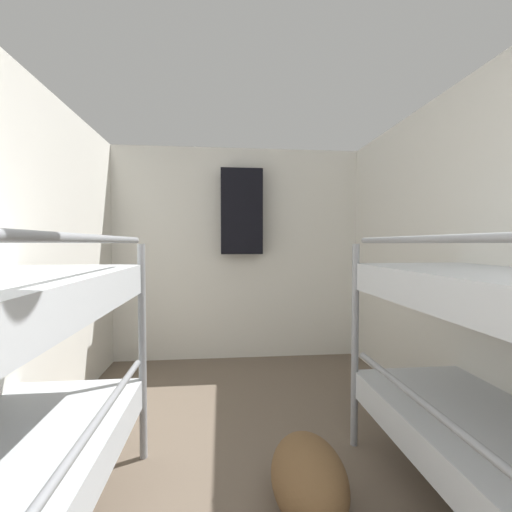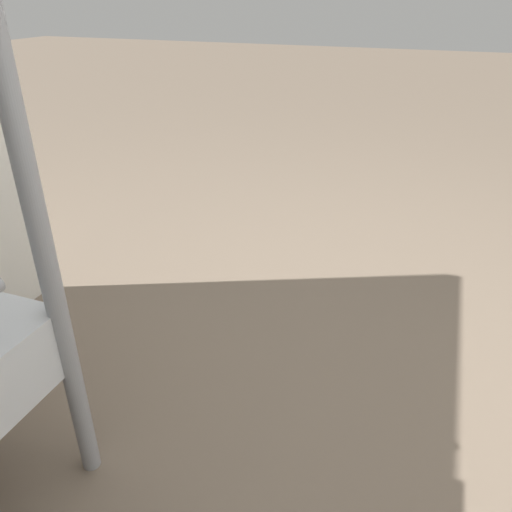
% 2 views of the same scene
% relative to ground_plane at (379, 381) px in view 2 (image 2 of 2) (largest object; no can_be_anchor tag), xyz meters
% --- Properties ---
extents(ground_plane, '(20.00, 20.00, 0.00)m').
position_rel_ground_plane_xyz_m(ground_plane, '(0.00, 0.00, 0.00)').
color(ground_plane, '#6B5B4C').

